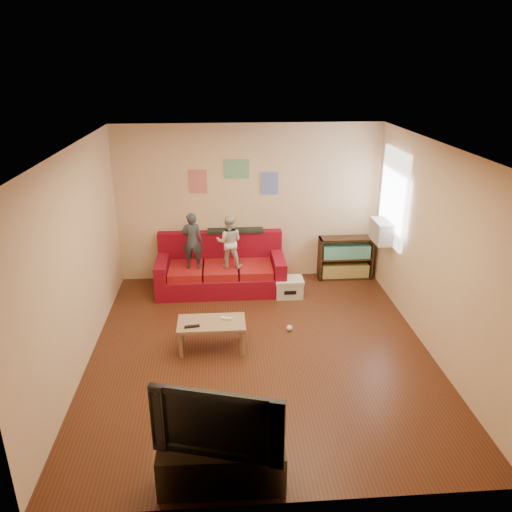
{
  "coord_description": "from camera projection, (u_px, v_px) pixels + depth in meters",
  "views": [
    {
      "loc": [
        -0.48,
        -5.77,
        3.65
      ],
      "look_at": [
        0.0,
        0.8,
        1.05
      ],
      "focal_mm": 35.0,
      "sensor_mm": 36.0,
      "label": 1
    }
  ],
  "objects": [
    {
      "name": "ac_unit",
      "position": [
        382.0,
        231.0,
        8.0
      ],
      "size": [
        0.28,
        0.55,
        0.35
      ],
      "primitive_type": "cube",
      "color": "#B7B2A3",
      "rests_on": "window"
    },
    {
      "name": "artwork_center",
      "position": [
        237.0,
        169.0,
        8.3
      ],
      "size": [
        0.42,
        0.01,
        0.32
      ],
      "primitive_type": "cube",
      "color": "#72B27F",
      "rests_on": "room_shell"
    },
    {
      "name": "child_a",
      "position": [
        192.0,
        241.0,
        8.06
      ],
      "size": [
        0.36,
        0.25,
        0.94
      ],
      "primitive_type": "imported",
      "rotation": [
        0.0,
        0.0,
        3.07
      ],
      "color": "#2F343B",
      "rests_on": "sofa"
    },
    {
      "name": "room_shell",
      "position": [
        261.0,
        257.0,
        6.23
      ],
      "size": [
        4.52,
        5.02,
        2.72
      ],
      "color": "#512716",
      "rests_on": "ground"
    },
    {
      "name": "bookshelf",
      "position": [
        345.0,
        260.0,
        8.85
      ],
      "size": [
        0.95,
        0.28,
        0.76
      ],
      "color": "#362112",
      "rests_on": "ground"
    },
    {
      "name": "tv_stand",
      "position": [
        222.0,
        466.0,
        4.52
      ],
      "size": [
        1.15,
        0.41,
        0.43
      ],
      "primitive_type": "cube",
      "rotation": [
        0.0,
        0.0,
        -0.02
      ],
      "color": "#2F2419",
      "rests_on": "ground"
    },
    {
      "name": "game_controller",
      "position": [
        226.0,
        319.0,
        6.67
      ],
      "size": [
        0.15,
        0.08,
        0.03
      ],
      "primitive_type": "cube",
      "rotation": [
        0.0,
        0.0,
        -0.24
      ],
      "color": "silver",
      "rests_on": "coffee_table"
    },
    {
      "name": "child_b",
      "position": [
        229.0,
        242.0,
        8.11
      ],
      "size": [
        0.47,
        0.39,
        0.88
      ],
      "primitive_type": "imported",
      "rotation": [
        0.0,
        0.0,
        3.01
      ],
      "color": "silver",
      "rests_on": "sofa"
    },
    {
      "name": "file_box",
      "position": [
        289.0,
        287.0,
        8.2
      ],
      "size": [
        0.46,
        0.35,
        0.32
      ],
      "color": "silver",
      "rests_on": "ground"
    },
    {
      "name": "sofa",
      "position": [
        221.0,
        270.0,
        8.47
      ],
      "size": [
        2.13,
        0.98,
        0.94
      ],
      "color": "maroon",
      "rests_on": "ground"
    },
    {
      "name": "artwork_right",
      "position": [
        269.0,
        183.0,
        8.43
      ],
      "size": [
        0.3,
        0.01,
        0.38
      ],
      "primitive_type": "cube",
      "color": "#727FCC",
      "rests_on": "room_shell"
    },
    {
      "name": "window",
      "position": [
        393.0,
        197.0,
        7.8
      ],
      "size": [
        0.04,
        1.08,
        1.48
      ],
      "primitive_type": "cube",
      "color": "white",
      "rests_on": "room_shell"
    },
    {
      "name": "television",
      "position": [
        220.0,
        417.0,
        4.32
      ],
      "size": [
        1.17,
        0.47,
        0.67
      ],
      "primitive_type": "imported",
      "rotation": [
        0.0,
        0.0,
        -0.28
      ],
      "color": "black",
      "rests_on": "tv_stand"
    },
    {
      "name": "artwork_left",
      "position": [
        198.0,
        182.0,
        8.33
      ],
      "size": [
        0.3,
        0.01,
        0.4
      ],
      "primitive_type": "cube",
      "color": "#D87266",
      "rests_on": "room_shell"
    },
    {
      "name": "remote",
      "position": [
        192.0,
        326.0,
        6.48
      ],
      "size": [
        0.2,
        0.08,
        0.02
      ],
      "primitive_type": "cube",
      "rotation": [
        0.0,
        0.0,
        0.15
      ],
      "color": "black",
      "rests_on": "coffee_table"
    },
    {
      "name": "coffee_table",
      "position": [
        212.0,
        326.0,
        6.64
      ],
      "size": [
        0.9,
        0.49,
        0.4
      ],
      "color": "#A17B5D",
      "rests_on": "ground"
    },
    {
      "name": "tissue",
      "position": [
        289.0,
        328.0,
        7.18
      ],
      "size": [
        0.11,
        0.11,
        0.09
      ],
      "primitive_type": "sphere",
      "rotation": [
        0.0,
        0.0,
        -0.2
      ],
      "color": "silver",
      "rests_on": "ground"
    }
  ]
}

